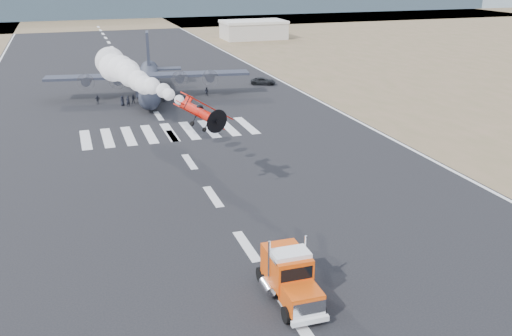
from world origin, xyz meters
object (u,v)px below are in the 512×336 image
aerobatic_biplane (201,112)px  crew_c (141,99)px  crew_d (97,100)px  support_vehicle (263,81)px  transport_aircraft (149,81)px  crew_e (122,101)px  crew_g (128,101)px  hangar_right (254,29)px  crew_f (185,101)px  crew_h (207,92)px  crew_b (134,99)px  crew_a (164,96)px  semi_truck (289,275)px

aerobatic_biplane → crew_c: aerobatic_biplane is taller
crew_c → crew_d: crew_d is taller
aerobatic_biplane → support_vehicle: bearing=53.2°
transport_aircraft → crew_d: bearing=-149.5°
crew_e → crew_g: bearing=101.2°
aerobatic_biplane → crew_g: bearing=82.4°
hangar_right → crew_g: size_ratio=11.09×
crew_d → crew_g: bearing=-29.7°
crew_e → crew_f: bearing=129.8°
aerobatic_biplane → crew_f: (6.56, 41.54, -8.46)m
crew_h → crew_d: bearing=41.4°
crew_g → crew_c: bearing=-165.1°
crew_b → crew_g: 2.13m
crew_h → aerobatic_biplane: bearing=116.0°
transport_aircraft → crew_g: (-4.96, -7.53, -1.84)m
aerobatic_biplane → transport_aircraft: (1.98, 51.41, -6.55)m
hangar_right → crew_a: (-43.37, -79.92, -2.07)m
aerobatic_biplane → crew_e: bearing=83.4°
semi_truck → crew_g: size_ratio=4.78×
transport_aircraft → crew_f: transport_aircraft is taller
crew_g → crew_d: bearing=-47.1°
semi_truck → crew_c: size_ratio=5.64×
semi_truck → crew_f: size_ratio=5.21×
hangar_right → crew_h: size_ratio=12.77×
semi_truck → crew_h: 69.94m
hangar_right → crew_b: 93.69m
crew_b → crew_g: bearing=-116.1°
transport_aircraft → semi_truck: bearing=-82.0°
aerobatic_biplane → crew_d: size_ratio=4.05×
crew_c → crew_d: bearing=-131.6°
hangar_right → semi_truck: size_ratio=2.32×
hangar_right → crew_d: bearing=-125.1°
hangar_right → semi_truck: 153.80m
support_vehicle → crew_g: (-28.60, -10.42, 0.22)m
crew_f → crew_g: 9.83m
crew_e → crew_g: (0.87, -0.90, 0.03)m
semi_truck → crew_a: bearing=88.6°
semi_truck → hangar_right: bearing=73.2°
crew_a → crew_g: crew_a is taller
crew_c → crew_f: bearing=38.8°
transport_aircraft → crew_e: bearing=-122.9°
crew_g → crew_h: 15.55m
crew_c → crew_h: 12.87m
crew_e → semi_truck: bearing=61.7°
crew_b → crew_d: crew_b is taller
crew_d → semi_truck: bearing=-76.5°
crew_c → semi_truck: bearing=-22.7°
hangar_right → support_vehicle: 74.48m
crew_a → crew_f: crew_a is taller
support_vehicle → crew_f: crew_f is taller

